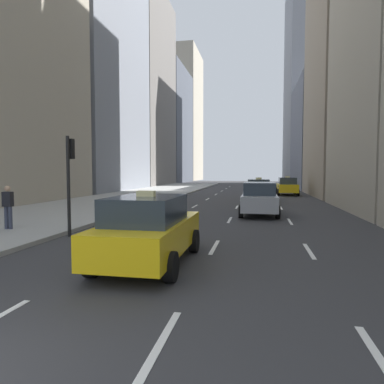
{
  "coord_description": "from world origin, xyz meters",
  "views": [
    {
      "loc": [
        3.87,
        -2.39,
        2.35
      ],
      "look_at": [
        1.41,
        10.56,
        1.55
      ],
      "focal_mm": 32.0,
      "sensor_mm": 36.0,
      "label": 1
    }
  ],
  "objects": [
    {
      "name": "taxi_lead",
      "position": [
        1.2,
        5.8,
        0.88
      ],
      "size": [
        2.02,
        4.4,
        1.87
      ],
      "color": "yellow",
      "rests_on": "ground"
    },
    {
      "name": "taxi_second",
      "position": [
        4.0,
        24.46,
        0.88
      ],
      "size": [
        2.02,
        4.4,
        1.87
      ],
      "color": "yellow",
      "rests_on": "ground"
    },
    {
      "name": "pedestrian_mid_block",
      "position": [
        -5.41,
        8.99,
        1.07
      ],
      "size": [
        0.36,
        0.22,
        1.65
      ],
      "color": "#383D51",
      "rests_on": "sidewalk_left"
    },
    {
      "name": "sidewalk_left",
      "position": [
        -7.0,
        27.0,
        0.07
      ],
      "size": [
        8.0,
        66.0,
        0.15
      ],
      "primitive_type": "cube",
      "color": "#9E9E99",
      "rests_on": "ground"
    },
    {
      "name": "building_row_left",
      "position": [
        -14.0,
        44.96,
        15.57
      ],
      "size": [
        6.0,
        93.48,
        35.45
      ],
      "color": "#4C515B",
      "rests_on": "ground"
    },
    {
      "name": "lane_markings",
      "position": [
        2.6,
        23.0,
        0.01
      ],
      "size": [
        5.72,
        56.0,
        0.01
      ],
      "color": "white",
      "rests_on": "ground"
    },
    {
      "name": "taxi_third",
      "position": [
        6.8,
        32.4,
        0.88
      ],
      "size": [
        2.02,
        4.4,
        1.87
      ],
      "color": "yellow",
      "rests_on": "ground"
    },
    {
      "name": "traffic_light_pole",
      "position": [
        -2.75,
        8.86,
        2.41
      ],
      "size": [
        0.24,
        0.42,
        3.6
      ],
      "color": "black",
      "rests_on": "ground"
    },
    {
      "name": "sedan_black_near",
      "position": [
        4.0,
        16.22,
        0.89
      ],
      "size": [
        2.02,
        4.66,
        1.76
      ],
      "color": "#9EA0A5",
      "rests_on": "ground"
    },
    {
      "name": "building_row_right",
      "position": [
        12.0,
        35.25,
        16.03
      ],
      "size": [
        6.0,
        71.26,
        36.75
      ],
      "color": "#A89E89",
      "rests_on": "ground"
    }
  ]
}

